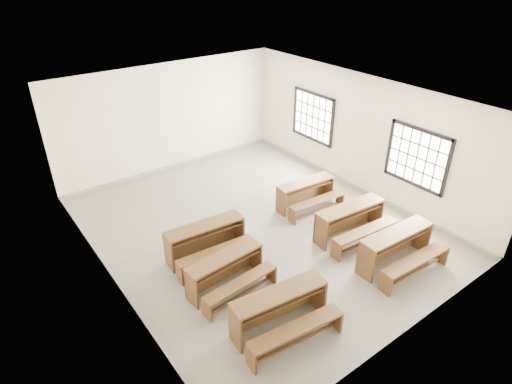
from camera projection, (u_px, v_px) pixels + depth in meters
room at (259, 146)px, 9.42m from camera, size 8.50×8.50×3.20m
desk_set_0 at (281, 309)px, 7.42m from camera, size 1.86×1.12×0.80m
desk_set_1 at (226, 270)px, 8.38m from camera, size 1.69×0.97×0.73m
desk_set_2 at (206, 239)px, 9.24m from camera, size 1.82×1.04×0.79m
desk_set_3 at (397, 246)px, 8.99m from camera, size 1.84×1.02×0.81m
desk_set_4 at (351, 219)px, 9.90m from camera, size 1.84×1.05×0.80m
desk_set_5 at (307, 192)px, 11.10m from camera, size 1.67×0.95×0.72m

